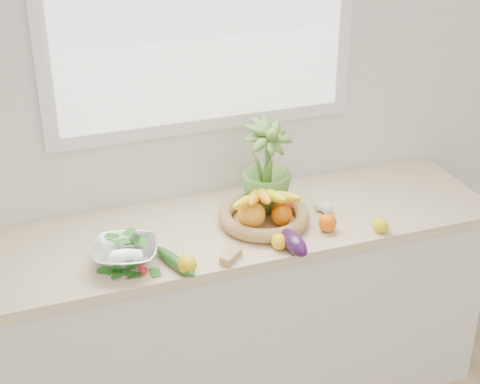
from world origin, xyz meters
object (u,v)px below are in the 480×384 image
object	(u,v)px
cucumber	(175,261)
fruit_basket	(263,212)
eggplant	(294,242)
potted_herb	(266,166)
colander_with_spinach	(125,249)
apple	(284,206)

from	to	relation	value
cucumber	fruit_basket	bearing A→B (deg)	23.88
eggplant	potted_herb	xyz separation A→B (m)	(0.02, 0.33, 0.17)
cucumber	fruit_basket	size ratio (longest dim) A/B	0.58
eggplant	colander_with_spinach	world-z (taller)	colander_with_spinach
apple	colander_with_spinach	xyz separation A→B (m)	(-0.69, -0.15, 0.02)
fruit_basket	colander_with_spinach	size ratio (longest dim) A/B	1.43
apple	fruit_basket	distance (m)	0.11
eggplant	colander_with_spinach	bearing A→B (deg)	168.47
eggplant	apple	bearing A→B (deg)	74.66
fruit_basket	cucumber	bearing A→B (deg)	-156.12
cucumber	colander_with_spinach	distance (m)	0.19
apple	colander_with_spinach	distance (m)	0.71
fruit_basket	colander_with_spinach	xyz separation A→B (m)	(-0.59, -0.11, 0.01)
fruit_basket	eggplant	bearing A→B (deg)	-82.19
eggplant	potted_herb	world-z (taller)	potted_herb
apple	potted_herb	xyz separation A→B (m)	(-0.06, 0.06, 0.17)
apple	cucumber	size ratio (longest dim) A/B	0.32
apple	colander_with_spinach	size ratio (longest dim) A/B	0.27
apple	fruit_basket	size ratio (longest dim) A/B	0.19
apple	fruit_basket	bearing A→B (deg)	-160.58
potted_herb	colander_with_spinach	size ratio (longest dim) A/B	1.25
apple	fruit_basket	xyz separation A→B (m)	(-0.11, -0.04, 0.01)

